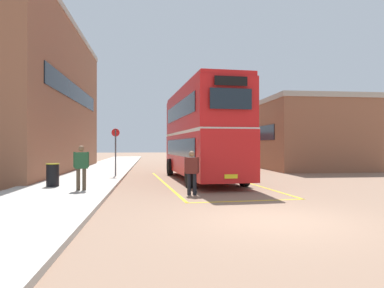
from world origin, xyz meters
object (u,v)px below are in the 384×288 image
(single_deck_bus, at_px, (213,147))
(pedestrian_waiting_near, at_px, (81,165))
(pedestrian_boarding, at_px, (192,170))
(litter_bin, at_px, (53,175))
(double_decker_bus, at_px, (201,132))
(bus_stop_sign, at_px, (116,147))

(single_deck_bus, relative_size, pedestrian_waiting_near, 5.04)
(pedestrian_boarding, relative_size, pedestrian_waiting_near, 0.96)
(pedestrian_waiting_near, distance_m, litter_bin, 2.11)
(double_decker_bus, distance_m, pedestrian_waiting_near, 7.23)
(single_deck_bus, relative_size, pedestrian_boarding, 5.22)
(pedestrian_boarding, distance_m, pedestrian_waiting_near, 4.13)
(double_decker_bus, distance_m, bus_stop_sign, 4.83)
(double_decker_bus, bearing_deg, pedestrian_waiting_near, -137.08)
(pedestrian_waiting_near, bearing_deg, bus_stop_sign, 84.14)
(litter_bin, height_order, bus_stop_sign, bus_stop_sign)
(double_decker_bus, relative_size, pedestrian_boarding, 6.49)
(double_decker_bus, distance_m, pedestrian_boarding, 5.85)
(single_deck_bus, xyz_separation_m, pedestrian_waiting_near, (-8.89, -22.66, -0.53))
(pedestrian_waiting_near, height_order, bus_stop_sign, bus_stop_sign)
(pedestrian_waiting_near, relative_size, litter_bin, 1.78)
(double_decker_bus, relative_size, bus_stop_sign, 4.02)
(double_decker_bus, distance_m, litter_bin, 7.65)
(single_deck_bus, relative_size, litter_bin, 8.96)
(bus_stop_sign, bearing_deg, single_deck_bus, 63.34)
(double_decker_bus, xyz_separation_m, single_deck_bus, (3.70, 17.84, -0.88))
(litter_bin, relative_size, bus_stop_sign, 0.36)
(double_decker_bus, height_order, pedestrian_boarding, double_decker_bus)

